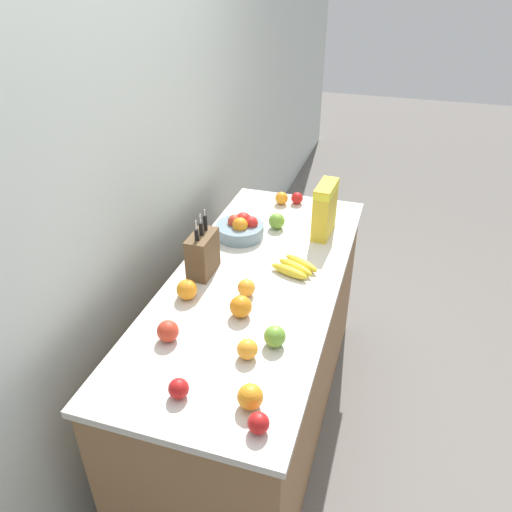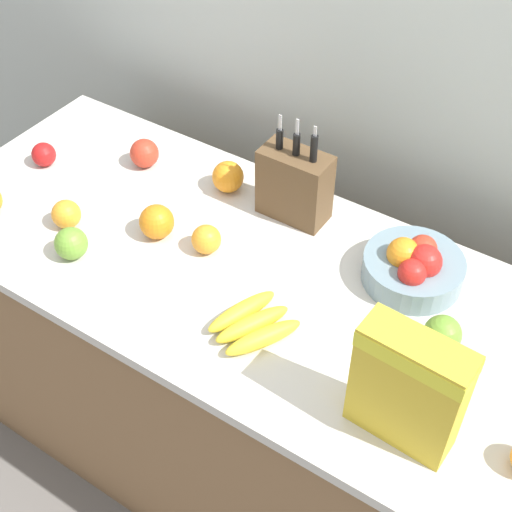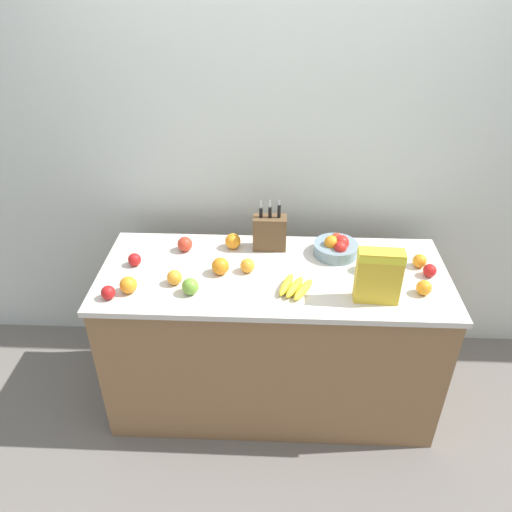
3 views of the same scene
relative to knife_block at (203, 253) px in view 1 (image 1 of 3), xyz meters
name	(u,v)px [view 1 (image 1 of 3)]	position (x,y,z in m)	size (l,w,h in m)	color
ground_plane	(256,416)	(0.03, -0.23, -0.99)	(14.00, 14.00, 0.00)	slate
wall_back	(126,174)	(0.03, 0.34, 0.31)	(9.00, 0.06, 2.60)	silver
counter	(256,353)	(0.03, -0.23, -0.54)	(1.77, 0.72, 0.89)	olive
knife_block	(203,253)	(0.00, 0.00, 0.00)	(0.18, 0.09, 0.29)	brown
cereal_box	(325,207)	(0.50, -0.44, 0.05)	(0.21, 0.09, 0.27)	gold
fruit_bowl	(241,228)	(0.36, -0.05, -0.05)	(0.24, 0.24, 0.12)	gray
banana_bunch	(295,267)	(0.13, -0.39, -0.08)	(0.19, 0.22, 0.04)	yellow
apple_front	(259,423)	(-0.75, -0.48, -0.06)	(0.07, 0.07, 0.07)	red
apple_rightmost	(168,331)	(-0.45, -0.05, -0.06)	(0.08, 0.08, 0.08)	red
apple_middle	(298,198)	(0.80, -0.24, -0.06)	(0.07, 0.07, 0.07)	red
apple_by_knife_block	(179,388)	(-0.69, -0.20, -0.06)	(0.07, 0.07, 0.07)	red
apple_leftmost	(277,221)	(0.49, -0.20, -0.06)	(0.08, 0.08, 0.08)	#6B9E33
apple_near_bananas	(275,336)	(-0.37, -0.43, -0.06)	(0.08, 0.08, 0.08)	#6B9E33
orange_mid_left	(281,198)	(0.77, -0.15, -0.06)	(0.07, 0.07, 0.07)	orange
orange_back_center	(322,206)	(0.74, -0.38, -0.06)	(0.07, 0.07, 0.07)	orange
orange_front_center	(241,306)	(-0.24, -0.26, -0.05)	(0.09, 0.09, 0.09)	orange
orange_mid_right	(247,349)	(-0.46, -0.35, -0.06)	(0.07, 0.07, 0.07)	orange
orange_front_right	(246,288)	(-0.11, -0.23, -0.06)	(0.07, 0.07, 0.07)	orange
orange_by_cereal	(187,290)	(-0.20, -0.01, -0.05)	(0.09, 0.09, 0.09)	orange
orange_front_left	(250,397)	(-0.66, -0.43, -0.06)	(0.08, 0.08, 0.08)	orange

